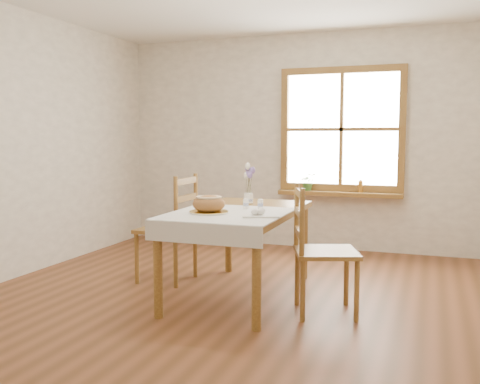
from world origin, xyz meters
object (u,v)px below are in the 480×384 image
object	(u,v)px
dining_table	(240,219)
chair_left	(166,228)
flower_vase	(249,199)
chair_right	(326,250)
bread_plate	(209,212)

from	to	relation	value
dining_table	chair_left	distance (m)	0.87
chair_left	flower_vase	world-z (taller)	chair_left
chair_left	flower_vase	distance (m)	0.84
dining_table	flower_vase	world-z (taller)	flower_vase
dining_table	chair_left	xyz separation A→B (m)	(-0.83, 0.23, -0.16)
chair_right	chair_left	bearing A→B (deg)	55.33
chair_right	bread_plate	distance (m)	0.97
chair_right	flower_vase	world-z (taller)	chair_right
chair_left	chair_right	bearing A→B (deg)	76.01
chair_left	bread_plate	bearing A→B (deg)	51.04
dining_table	chair_right	size ratio (longest dim) A/B	1.61
dining_table	chair_right	distance (m)	0.82
chair_right	flower_vase	bearing A→B (deg)	35.52
chair_right	bread_plate	size ratio (longest dim) A/B	3.30
chair_right	flower_vase	xyz separation A→B (m)	(-0.83, 0.58, 0.30)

